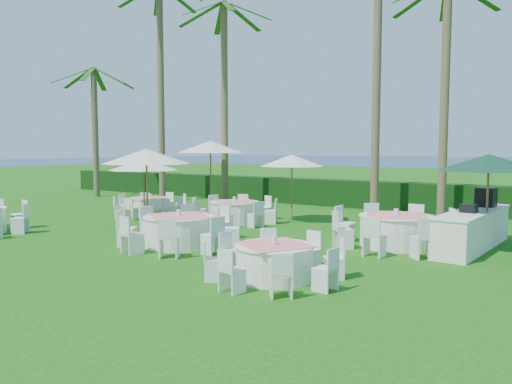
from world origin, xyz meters
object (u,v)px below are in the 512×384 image
Objects in this scene: banquet_table_b at (179,230)px; banquet_table_e at (235,211)px; umbrella_green at (489,163)px; umbrella_b at (146,157)px; umbrella_a at (144,165)px; umbrella_d at (292,161)px; banquet_table_c at (274,261)px; banquet_table_d at (151,206)px; umbrella_c at (210,147)px; buffet_table at (473,228)px; banquet_table_f at (396,230)px.

banquet_table_e is at bearing 106.85° from banquet_table_b.
umbrella_green reaches higher than banquet_table_b.
umbrella_green is at bearing 19.14° from umbrella_b.
umbrella_b is 1.03× the size of umbrella_green.
umbrella_d reaches higher than umbrella_a.
banquet_table_d is (-9.12, 5.48, -0.00)m from banquet_table_c.
umbrella_b is 0.90× the size of umbrella_c.
banquet_table_c is 1.06× the size of umbrella_b.
banquet_table_d is at bearing -105.19° from umbrella_c.
umbrella_c is 0.68× the size of buffet_table.
umbrella_c is (-3.10, 2.49, 2.30)m from banquet_table_e.
banquet_table_e is at bearing 177.97° from umbrella_green.
umbrella_b is at bearing -159.56° from buffet_table.
umbrella_a is 5.28m from umbrella_d.
banquet_table_d is 1.16× the size of umbrella_d.
banquet_table_c is 0.65× the size of buffet_table.
banquet_table_b is at bearing -146.95° from banquet_table_f.
banquet_table_e is at bearing 77.16° from umbrella_b.
buffet_table is at bearing 20.44° from umbrella_b.
banquet_table_b is at bearing 159.22° from banquet_table_c.
umbrella_c is at bearing 166.39° from buffet_table.
banquet_table_f is 2.00m from buffet_table.
umbrella_c reaches higher than umbrella_a.
banquet_table_b is 1.28× the size of umbrella_green.
umbrella_b is 6.38m from umbrella_c.
umbrella_a reaches higher than banquet_table_f.
banquet_table_f is at bearing -21.24° from umbrella_c.
umbrella_green is (11.40, -2.79, -0.43)m from umbrella_c.
banquet_table_f is 5.48m from umbrella_d.
banquet_table_c is 1.10× the size of umbrella_green.
banquet_table_d is 1.05× the size of umbrella_b.
umbrella_green reaches higher than banquet_table_c.
banquet_table_f is 7.62m from umbrella_b.
umbrella_d is (5.47, 1.62, 1.84)m from banquet_table_d.
umbrella_c reaches higher than umbrella_b.
umbrella_c is at bearing 122.92° from banquet_table_b.
umbrella_d is at bearing 117.26° from banquet_table_c.
buffet_table is at bearing 27.90° from banquet_table_f.
banquet_table_b is 4.23m from banquet_table_c.
umbrella_b reaches higher than buffet_table.
banquet_table_e is at bearing 169.77° from banquet_table_f.
buffet_table is (6.66, 4.12, 0.10)m from banquet_table_b.
buffet_table is (11.06, -2.68, -2.17)m from umbrella_c.
umbrella_d reaches higher than banquet_table_e.
banquet_table_d is 5.99m from umbrella_d.
umbrella_green is at bearing -2.03° from banquet_table_e.
banquet_table_f is at bearing 18.43° from umbrella_b.
umbrella_green is at bearing -13.75° from umbrella_c.
umbrella_c reaches higher than buffet_table.
banquet_table_f reaches higher than banquet_table_d.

